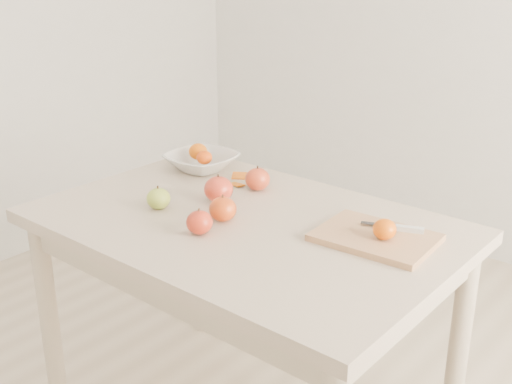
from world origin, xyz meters
The scene contains 14 objects.
table centered at (0.00, 0.00, 0.65)m, with size 1.20×0.80×0.75m.
cutting_board centered at (0.36, 0.11, 0.76)m, with size 0.30×0.22×0.02m, color tan.
board_tangerine centered at (0.39, 0.10, 0.80)m, with size 0.06×0.06×0.05m, color #CB5507.
fruit_bowl centered at (-0.41, 0.24, 0.78)m, with size 0.24×0.24×0.06m, color silver.
bowl_tangerine_near centered at (-0.44, 0.25, 0.81)m, with size 0.07×0.07×0.06m, color #C95E07.
bowl_tangerine_far centered at (-0.38, 0.23, 0.80)m, with size 0.05×0.05×0.05m, color #E94A08.
orange_peel_a centered at (-0.25, 0.27, 0.75)m, with size 0.06×0.04×0.00m, color #C6590E.
orange_peel_b centered at (-0.21, 0.20, 0.75)m, with size 0.04×0.04×0.00m, color orange.
paring_knife centered at (0.41, 0.18, 0.78)m, with size 0.17×0.07×0.01m.
apple_green centered at (-0.25, -0.10, 0.78)m, with size 0.07×0.07×0.06m, color olive.
apple_red_a centered at (-0.13, 0.21, 0.79)m, with size 0.08×0.08×0.07m, color #9D1A0A.
apple_red_e centered at (-0.04, -0.05, 0.79)m, with size 0.08×0.08×0.07m, color #911606.
apple_red_b centered at (-0.15, 0.05, 0.79)m, with size 0.09×0.09×0.08m, color #A5161E.
apple_red_c centered at (-0.03, -0.15, 0.78)m, with size 0.07×0.07×0.07m, color maroon.
Camera 1 is at (1.11, -1.28, 1.47)m, focal length 45.00 mm.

